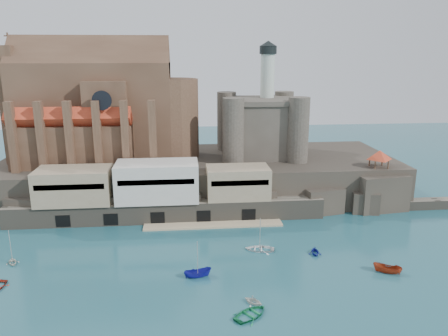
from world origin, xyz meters
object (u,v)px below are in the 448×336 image
boat_1 (253,303)px  castle_keep (260,124)px  church (103,111)px  boat_2 (198,277)px  pavilion (379,156)px

boat_1 → castle_keep: bearing=31.7°
castle_keep → church: bearing=178.9°
church → boat_2: 55.64m
church → boat_1: church is taller
church → boat_2: bearing=-64.6°
castle_keep → pavilion: 30.50m
castle_keep → boat_1: 58.09m
pavilion → boat_2: 55.05m
church → pavilion: size_ratio=7.34×
pavilion → boat_2: bearing=-145.6°
boat_1 → boat_2: size_ratio=0.65×
pavilion → church: bearing=166.5°
boat_2 → castle_keep: bearing=-30.7°
church → pavilion: church is taller
boat_2 → boat_1: bearing=-146.7°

